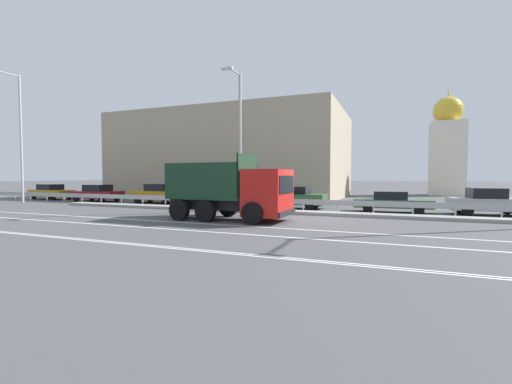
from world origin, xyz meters
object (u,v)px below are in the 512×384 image
(dump_truck, at_px, (243,195))
(parked_car_1, at_px, (97,193))
(street_lamp_0, at_px, (19,132))
(parked_car_3, at_px, (214,197))
(parked_car_2, at_px, (158,194))
(parked_car_5, at_px, (392,202))
(street_lamp_1, at_px, (239,135))
(median_road_sign, at_px, (216,191))
(parked_car_4, at_px, (294,197))
(church_tower, at_px, (447,148))
(parked_car_0, at_px, (51,192))
(parked_car_6, at_px, (487,202))

(dump_truck, xyz_separation_m, parked_car_1, (-17.28, 7.18, -0.54))
(street_lamp_0, xyz_separation_m, parked_car_1, (4.57, 3.63, -5.11))
(street_lamp_0, xyz_separation_m, parked_car_3, (16.48, 3.28, -5.15))
(parked_car_2, bearing_deg, parked_car_3, -98.47)
(parked_car_3, distance_m, parked_car_5, 12.27)
(parked_car_2, relative_size, parked_car_3, 0.99)
(street_lamp_0, relative_size, street_lamp_1, 1.23)
(median_road_sign, relative_size, parked_car_4, 0.53)
(parked_car_4, xyz_separation_m, church_tower, (12.17, 22.93, 4.82))
(median_road_sign, height_order, parked_car_2, median_road_sign)
(dump_truck, bearing_deg, parked_car_0, -106.68)
(street_lamp_1, distance_m, parked_car_2, 10.68)
(parked_car_2, bearing_deg, parked_car_4, -93.21)
(parked_car_3, bearing_deg, median_road_sign, -152.02)
(parked_car_1, distance_m, parked_car_5, 24.19)
(dump_truck, height_order, parked_car_1, dump_truck)
(street_lamp_0, bearing_deg, median_road_sign, 1.19)
(parked_car_1, bearing_deg, median_road_sign, -106.26)
(dump_truck, bearing_deg, parked_car_3, -140.75)
(parked_car_2, bearing_deg, dump_truck, -125.83)
(street_lamp_0, bearing_deg, parked_car_1, 38.45)
(dump_truck, xyz_separation_m, parked_car_6, (11.94, 7.18, -0.51))
(dump_truck, distance_m, parked_car_5, 9.78)
(parked_car_1, relative_size, parked_car_5, 1.00)
(parked_car_5, xyz_separation_m, parked_car_6, (5.03, 0.29, 0.11))
(parked_car_3, bearing_deg, parked_car_2, 80.29)
(parked_car_0, bearing_deg, street_lamp_0, 26.31)
(street_lamp_1, relative_size, parked_car_0, 1.78)
(median_road_sign, height_order, parked_car_3, median_road_sign)
(parked_car_2, distance_m, church_tower, 33.17)
(median_road_sign, xyz_separation_m, parked_car_6, (15.58, 3.26, -0.49))
(street_lamp_1, distance_m, parked_car_5, 10.20)
(median_road_sign, bearing_deg, parked_car_3, 120.74)
(median_road_sign, xyz_separation_m, parked_car_0, (-19.80, 3.58, -0.53))
(parked_car_3, bearing_deg, dump_truck, -144.59)
(dump_truck, distance_m, parked_car_4, 7.22)
(median_road_sign, bearing_deg, parked_car_1, 166.60)
(median_road_sign, distance_m, parked_car_1, 14.03)
(street_lamp_0, bearing_deg, parked_car_3, 11.24)
(street_lamp_1, distance_m, parked_car_3, 6.21)
(parked_car_4, xyz_separation_m, parked_car_6, (11.30, 0.01, 0.00))
(parked_car_5, distance_m, parked_car_6, 5.04)
(dump_truck, xyz_separation_m, church_tower, (12.81, 30.10, 4.31))
(parked_car_0, xyz_separation_m, parked_car_6, (35.38, -0.33, 0.04))
(median_road_sign, height_order, parked_car_1, median_road_sign)
(dump_truck, distance_m, street_lamp_1, 5.35)
(street_lamp_0, xyz_separation_m, parked_car_5, (28.75, 3.35, -5.18))
(street_lamp_0, height_order, parked_car_6, street_lamp_0)
(parked_car_0, xyz_separation_m, church_tower, (36.25, 22.58, 4.86))
(parked_car_4, bearing_deg, street_lamp_0, 100.30)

